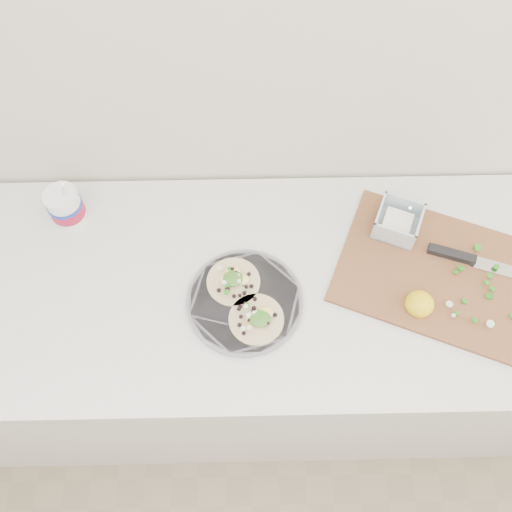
{
  "coord_description": "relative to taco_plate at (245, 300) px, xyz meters",
  "views": [
    {
      "loc": [
        0.2,
        0.78,
        2.2
      ],
      "look_at": [
        0.22,
        1.46,
        0.96
      ],
      "focal_mm": 40.0,
      "sensor_mm": 36.0,
      "label": 1
    }
  ],
  "objects": [
    {
      "name": "cutboard",
      "position": [
        0.5,
        0.08,
        0.0
      ],
      "size": [
        0.61,
        0.52,
        0.08
      ],
      "rotation": [
        0.0,
        0.0,
        -0.39
      ],
      "color": "brown",
      "rests_on": "counter"
    },
    {
      "name": "counter",
      "position": [
        -0.19,
        0.07,
        -0.47
      ],
      "size": [
        2.44,
        0.66,
        0.9
      ],
      "color": "silver",
      "rests_on": "ground"
    },
    {
      "name": "taco_plate",
      "position": [
        0.0,
        0.0,
        0.0
      ],
      "size": [
        0.29,
        0.29,
        0.04
      ],
      "rotation": [
        0.0,
        0.0,
        0.23
      ],
      "color": "slate",
      "rests_on": "counter"
    },
    {
      "name": "tub",
      "position": [
        -0.46,
        0.26,
        0.05
      ],
      "size": [
        0.09,
        0.09,
        0.21
      ],
      "rotation": [
        0.0,
        0.0,
        -0.27
      ],
      "color": "white",
      "rests_on": "counter"
    }
  ]
}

